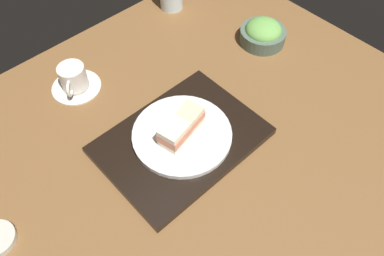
{
  "coord_description": "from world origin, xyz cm",
  "views": [
    {
      "loc": [
        -28.33,
        -41.71,
        76.06
      ],
      "look_at": [
        8.27,
        -2.3,
        5.0
      ],
      "focal_mm": 36.24,
      "sensor_mm": 36.0,
      "label": 1
    }
  ],
  "objects_px": {
    "sandwich_plate": "(182,135)",
    "sandwich_near": "(174,134)",
    "salad_bowl": "(263,33)",
    "sandwich_far": "(189,119)",
    "coffee_cup": "(74,80)"
  },
  "relations": [
    {
      "from": "sandwich_plate",
      "to": "sandwich_near",
      "type": "bearing_deg",
      "value": -169.02
    },
    {
      "from": "sandwich_near",
      "to": "salad_bowl",
      "type": "distance_m",
      "value": 0.46
    },
    {
      "from": "sandwich_plate",
      "to": "salad_bowl",
      "type": "height_order",
      "value": "salad_bowl"
    },
    {
      "from": "sandwich_far",
      "to": "coffee_cup",
      "type": "bearing_deg",
      "value": 110.58
    },
    {
      "from": "coffee_cup",
      "to": "sandwich_far",
      "type": "bearing_deg",
      "value": -69.42
    },
    {
      "from": "sandwich_plate",
      "to": "salad_bowl",
      "type": "xyz_separation_m",
      "value": [
        0.41,
        0.11,
        0.0
      ]
    },
    {
      "from": "sandwich_near",
      "to": "salad_bowl",
      "type": "relative_size",
      "value": 0.55
    },
    {
      "from": "sandwich_near",
      "to": "sandwich_far",
      "type": "distance_m",
      "value": 0.06
    },
    {
      "from": "sandwich_near",
      "to": "coffee_cup",
      "type": "relative_size",
      "value": 0.56
    },
    {
      "from": "sandwich_plate",
      "to": "coffee_cup",
      "type": "distance_m",
      "value": 0.33
    },
    {
      "from": "salad_bowl",
      "to": "coffee_cup",
      "type": "relative_size",
      "value": 1.02
    },
    {
      "from": "sandwich_near",
      "to": "salad_bowl",
      "type": "bearing_deg",
      "value": 14.47
    },
    {
      "from": "sandwich_far",
      "to": "coffee_cup",
      "type": "xyz_separation_m",
      "value": [
        -0.12,
        0.32,
        -0.02
      ]
    },
    {
      "from": "salad_bowl",
      "to": "coffee_cup",
      "type": "xyz_separation_m",
      "value": [
        -0.51,
        0.21,
        0.0
      ]
    },
    {
      "from": "sandwich_plate",
      "to": "sandwich_near",
      "type": "distance_m",
      "value": 0.04
    }
  ]
}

